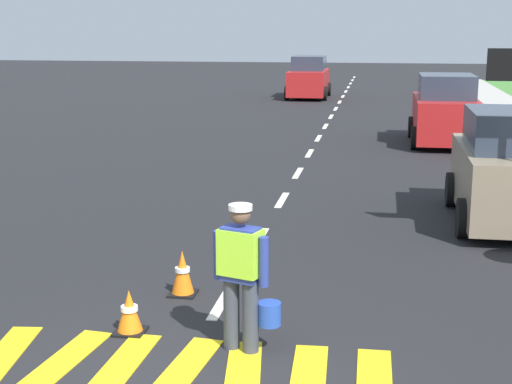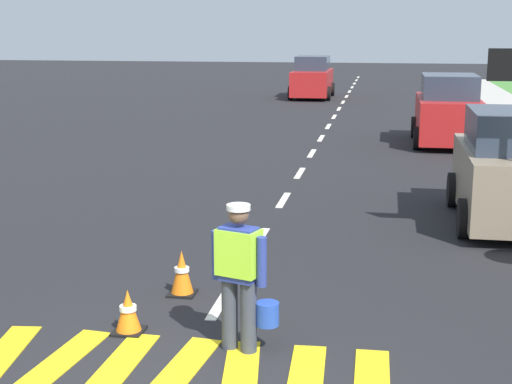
% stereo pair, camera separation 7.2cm
% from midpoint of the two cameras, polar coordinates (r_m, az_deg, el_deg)
% --- Properties ---
extents(ground_plane, '(96.00, 96.00, 0.00)m').
position_cam_midpoint_polar(ground_plane, '(27.89, 5.17, 4.97)').
color(ground_plane, black).
extents(crosswalk_stripes, '(4.49, 1.93, 0.01)m').
position_cam_midpoint_polar(crosswalk_stripes, '(8.16, -6.01, -13.43)').
color(crosswalk_stripes, yellow).
rests_on(crosswalk_stripes, ground).
extents(lane_center_line, '(0.14, 46.40, 0.01)m').
position_cam_midpoint_polar(lane_center_line, '(32.05, 5.74, 5.92)').
color(lane_center_line, silver).
rests_on(lane_center_line, ground).
extents(road_worker, '(0.77, 0.41, 1.67)m').
position_cam_midpoint_polar(road_worker, '(8.36, -1.22, -5.89)').
color(road_worker, '#383D4C').
rests_on(road_worker, ground).
extents(traffic_cone_near, '(0.36, 0.36, 0.53)m').
position_cam_midpoint_polar(traffic_cone_near, '(9.19, -9.65, -8.81)').
color(traffic_cone_near, black).
rests_on(traffic_cone_near, ground).
extents(traffic_cone_far, '(0.36, 0.36, 0.61)m').
position_cam_midpoint_polar(traffic_cone_far, '(10.32, -5.71, -6.03)').
color(traffic_cone_far, black).
rests_on(traffic_cone_far, ground).
extents(car_parked_curbside, '(1.93, 3.81, 2.08)m').
position_cam_midpoint_polar(car_parked_curbside, '(14.56, 18.13, 1.49)').
color(car_parked_curbside, gray).
rests_on(car_parked_curbside, ground).
extents(car_oncoming_third, '(2.04, 4.28, 2.07)m').
position_cam_midpoint_polar(car_oncoming_third, '(38.55, 3.90, 8.46)').
color(car_oncoming_third, red).
rests_on(car_oncoming_third, ground).
extents(car_parked_far, '(2.06, 3.99, 2.11)m').
position_cam_midpoint_polar(car_parked_far, '(23.96, 13.84, 5.83)').
color(car_parked_far, red).
rests_on(car_parked_far, ground).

